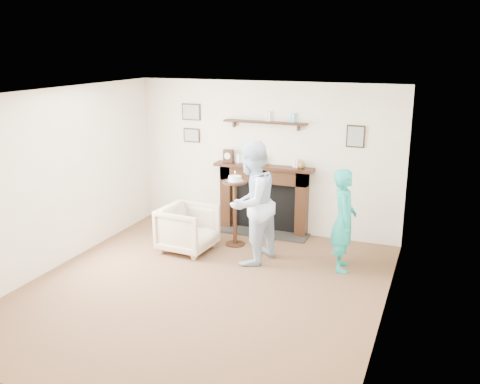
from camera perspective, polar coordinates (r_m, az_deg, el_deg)
name	(u,v)px	position (r m, az deg, el deg)	size (l,w,h in m)	color
ground	(203,289)	(7.04, -4.01, -10.30)	(5.00, 5.00, 0.00)	brown
room_shell	(222,156)	(7.12, -1.89, 3.83)	(4.54, 5.02, 2.52)	beige
armchair	(188,250)	(8.32, -5.53, -6.19)	(0.75, 0.77, 0.70)	gray
man	(251,261)	(7.87, 1.20, -7.39)	(0.86, 0.67, 1.78)	silver
woman	(341,269)	(7.76, 10.73, -8.03)	(0.53, 0.35, 1.45)	#20B4B5
pedestal_table	(235,200)	(8.27, -0.54, -0.87)	(0.37, 0.37, 1.19)	black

